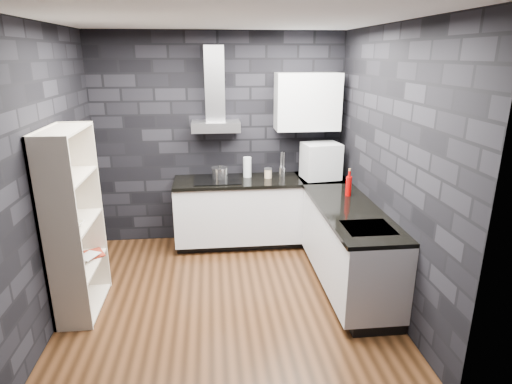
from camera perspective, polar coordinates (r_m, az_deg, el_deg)
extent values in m
plane|color=#442714|center=(4.60, -3.86, -13.85)|extent=(3.20, 3.20, 0.00)
plane|color=white|center=(3.92, -4.74, 21.99)|extent=(3.20, 3.20, 0.00)
cube|color=black|center=(5.64, -4.83, 6.94)|extent=(3.20, 0.05, 2.70)
cube|color=black|center=(2.52, -2.97, -7.13)|extent=(3.20, 0.05, 2.70)
cube|color=black|center=(4.33, -26.31, 1.74)|extent=(0.05, 3.20, 2.70)
cube|color=black|center=(4.41, 17.38, 3.08)|extent=(0.05, 3.20, 2.70)
cube|color=black|center=(5.79, 0.55, -6.21)|extent=(2.18, 0.50, 0.10)
cube|color=black|center=(4.88, 12.34, -11.58)|extent=(0.50, 1.78, 0.10)
cube|color=silver|center=(5.59, 0.61, -2.36)|extent=(2.20, 0.60, 0.76)
cube|color=silver|center=(4.67, 12.22, -7.02)|extent=(0.60, 1.80, 0.76)
cube|color=black|center=(5.46, 0.64, 1.55)|extent=(2.20, 0.62, 0.04)
cube|color=black|center=(4.52, 12.43, -2.42)|extent=(0.62, 1.80, 0.04)
cube|color=black|center=(5.61, 8.77, 1.80)|extent=(0.62, 0.62, 0.04)
cube|color=#ACACB1|center=(5.41, -5.38, 8.72)|extent=(0.60, 0.34, 0.12)
cube|color=#ACACB1|center=(5.42, -5.55, 14.16)|extent=(0.24, 0.20, 0.90)
cube|color=silver|center=(5.50, 6.87, 11.87)|extent=(0.80, 0.35, 0.70)
cube|color=black|center=(5.42, -5.15, 1.67)|extent=(0.58, 0.50, 0.01)
cube|color=#ACACB1|center=(4.08, 14.74, -4.64)|extent=(0.44, 0.40, 0.01)
cylinder|color=silver|center=(5.46, -4.84, 2.52)|extent=(0.22, 0.22, 0.12)
cylinder|color=silver|center=(5.52, -1.17, 3.34)|extent=(0.11, 0.11, 0.26)
cylinder|color=#CCAF8C|center=(5.48, 1.62, 2.46)|extent=(0.12, 0.12, 0.11)
cylinder|color=silver|center=(5.57, 3.48, 2.72)|extent=(0.11, 0.11, 0.12)
cube|color=silver|center=(5.50, 8.64, 4.11)|extent=(0.50, 0.41, 0.45)
cylinder|color=#A20303|center=(4.89, 12.24, 0.76)|extent=(0.08, 0.08, 0.22)
cube|color=beige|center=(4.37, -23.09, -3.90)|extent=(0.51, 0.86, 1.80)
imported|color=white|center=(4.24, -23.63, -4.08)|extent=(0.31, 0.31, 0.06)
imported|color=maroon|center=(4.67, -21.92, -6.76)|extent=(0.16, 0.10, 0.23)
imported|color=#B2B2B2|center=(4.63, -22.28, -6.73)|extent=(0.14, 0.08, 0.21)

